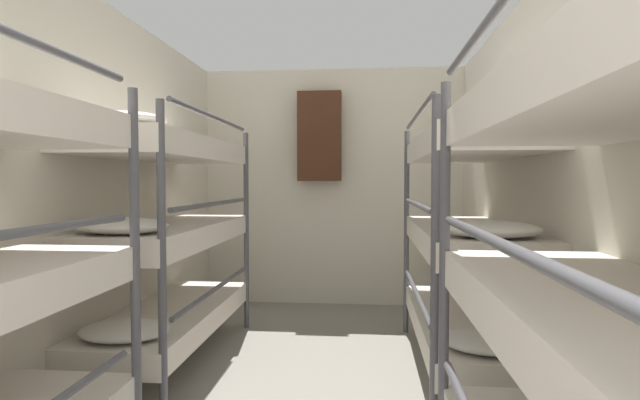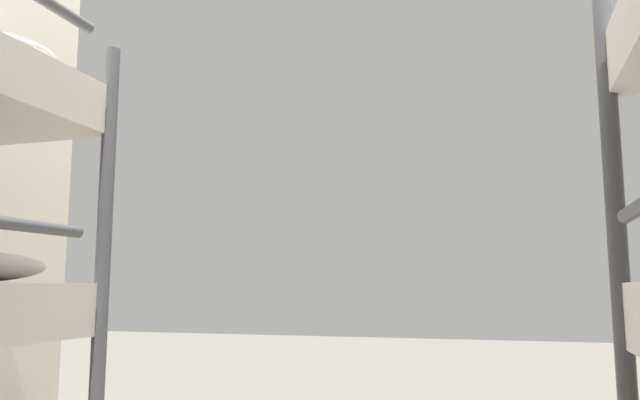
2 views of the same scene
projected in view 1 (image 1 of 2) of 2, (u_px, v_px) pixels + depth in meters
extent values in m
cube|color=beige|center=(41.00, 193.00, 2.62)|extent=(0.06, 5.46, 2.43)
cube|color=beige|center=(577.00, 195.00, 2.37)|extent=(0.06, 5.46, 2.43)
cube|color=beige|center=(333.00, 187.00, 5.18)|extent=(2.77, 0.06, 2.43)
cylinder|color=#4C4C51|center=(135.00, 276.00, 2.26)|extent=(0.04, 0.04, 1.70)
cylinder|color=#4C4C51|center=(444.00, 282.00, 2.13)|extent=(0.04, 0.04, 1.70)
cube|color=silver|center=(634.00, 334.00, 1.21)|extent=(0.64, 1.83, 0.15)
cylinder|color=#4C4C51|center=(500.00, 244.00, 1.23)|extent=(0.03, 1.56, 0.03)
cube|color=silver|center=(640.00, 88.00, 1.19)|extent=(0.64, 1.83, 0.15)
cylinder|color=#4C4C51|center=(504.00, 2.00, 1.21)|extent=(0.03, 1.56, 0.03)
cylinder|color=#4C4C51|center=(162.00, 265.00, 2.56)|extent=(0.04, 0.04, 1.70)
cylinder|color=#4C4C51|center=(246.00, 231.00, 4.33)|extent=(0.04, 0.04, 1.70)
cube|color=silver|center=(171.00, 318.00, 3.50)|extent=(0.64, 1.83, 0.15)
ellipsoid|color=silver|center=(125.00, 330.00, 2.82)|extent=(0.51, 0.40, 0.09)
cylinder|color=#4C4C51|center=(215.00, 289.00, 3.46)|extent=(0.03, 1.56, 0.03)
cube|color=silver|center=(171.00, 234.00, 3.47)|extent=(0.64, 1.83, 0.15)
ellipsoid|color=silver|center=(123.00, 226.00, 2.80)|extent=(0.51, 0.40, 0.09)
cylinder|color=#4C4C51|center=(215.00, 204.00, 3.44)|extent=(0.03, 1.56, 0.03)
cube|color=silver|center=(170.00, 149.00, 3.45)|extent=(0.64, 1.83, 0.15)
ellipsoid|color=silver|center=(121.00, 120.00, 2.77)|extent=(0.51, 0.40, 0.09)
cylinder|color=#4C4C51|center=(214.00, 117.00, 3.41)|extent=(0.03, 1.56, 0.03)
cylinder|color=#4C4C51|center=(435.00, 270.00, 2.43)|extent=(0.04, 0.04, 1.70)
cylinder|color=#4C4C51|center=(406.00, 232.00, 4.20)|extent=(0.04, 0.04, 1.70)
cube|color=silver|center=(465.00, 326.00, 3.31)|extent=(0.64, 1.83, 0.15)
ellipsoid|color=silver|center=(490.00, 341.00, 2.63)|extent=(0.51, 0.40, 0.09)
cylinder|color=#4C4C51|center=(417.00, 293.00, 3.33)|extent=(0.03, 1.56, 0.03)
cube|color=silver|center=(466.00, 237.00, 3.28)|extent=(0.64, 1.83, 0.15)
ellipsoid|color=silver|center=(491.00, 229.00, 2.61)|extent=(0.51, 0.40, 0.09)
cylinder|color=#4C4C51|center=(417.00, 205.00, 3.30)|extent=(0.03, 1.56, 0.03)
cube|color=silver|center=(467.00, 147.00, 3.26)|extent=(0.64, 1.83, 0.15)
ellipsoid|color=silver|center=(493.00, 115.00, 2.58)|extent=(0.51, 0.40, 0.09)
cylinder|color=#4C4C51|center=(418.00, 115.00, 3.28)|extent=(0.03, 1.56, 0.03)
cube|color=#472819|center=(319.00, 136.00, 5.03)|extent=(0.44, 0.12, 0.90)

